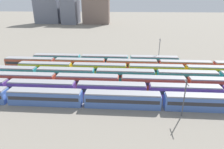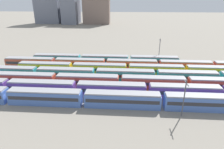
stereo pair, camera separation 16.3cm
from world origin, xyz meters
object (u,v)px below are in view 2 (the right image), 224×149
at_px(train_track_4, 128,70).
at_px(train_track_2, 187,84).
at_px(train_track_3, 156,76).
at_px(train_track_6, 105,60).
at_px(train_track_0, 83,98).
at_px(train_track_5, 132,65).
at_px(catenary_pole_1, 159,50).
at_px(train_track_1, 111,89).
at_px(catenary_pole_0, 184,97).

bearing_deg(train_track_4, train_track_2, -31.91).
xyz_separation_m(train_track_3, train_track_6, (-17.47, 15.60, -0.00)).
height_order(train_track_0, train_track_5, same).
distance_m(train_track_0, train_track_4, 23.41).
bearing_deg(train_track_3, catenary_pole_1, 79.16).
bearing_deg(train_track_1, catenary_pole_0, -27.57).
relative_size(train_track_3, train_track_4, 1.51).
distance_m(train_track_2, train_track_6, 32.88).
height_order(train_track_5, catenary_pole_0, catenary_pole_0).
bearing_deg(train_track_5, train_track_0, -115.25).
bearing_deg(train_track_1, train_track_4, 74.62).
xyz_separation_m(train_track_2, train_track_3, (-7.99, 5.20, 0.00)).
height_order(train_track_1, train_track_6, same).
relative_size(train_track_2, train_track_5, 1.20).
xyz_separation_m(train_track_5, catenary_pole_1, (10.80, 8.42, 3.57)).
distance_m(train_track_0, train_track_6, 31.26).
bearing_deg(train_track_3, train_track_4, 149.17).
distance_m(train_track_6, catenary_pole_0, 40.33).
relative_size(train_track_3, catenary_pole_0, 12.90).
bearing_deg(train_track_3, catenary_pole_0, -80.29).
distance_m(catenary_pole_0, catenary_pole_1, 37.70).
relative_size(train_track_5, train_track_6, 1.68).
height_order(train_track_1, train_track_5, same).
bearing_deg(train_track_5, catenary_pole_1, 37.94).
relative_size(train_track_1, train_track_2, 0.83).
bearing_deg(catenary_pole_1, train_track_6, -171.32).
bearing_deg(train_track_1, train_track_2, 13.91).
distance_m(train_track_0, train_track_5, 28.75).
relative_size(train_track_5, catenary_pole_1, 9.50).
xyz_separation_m(train_track_1, train_track_6, (-4.47, 26.00, -0.00)).
relative_size(train_track_1, catenary_pole_1, 9.50).
height_order(train_track_2, train_track_5, same).
distance_m(train_track_1, catenary_pole_1, 33.80).
height_order(train_track_3, catenary_pole_0, catenary_pole_0).
relative_size(train_track_2, train_track_4, 1.51).
relative_size(train_track_0, train_track_4, 1.00).
bearing_deg(train_track_6, train_track_1, -80.24).
xyz_separation_m(train_track_0, train_track_6, (1.98, 31.20, -0.00)).
bearing_deg(catenary_pole_0, train_track_0, 171.78).
distance_m(train_track_0, train_track_2, 29.34).
bearing_deg(train_track_2, catenary_pole_1, 100.34).
xyz_separation_m(train_track_2, train_track_6, (-25.46, 20.80, -0.00)).
bearing_deg(catenary_pole_1, train_track_5, -142.06).
bearing_deg(catenary_pole_1, train_track_3, -100.84).
height_order(train_track_1, train_track_3, same).
bearing_deg(train_track_6, train_track_5, -26.83).
distance_m(train_track_1, train_track_5, 21.60).
height_order(train_track_0, train_track_2, same).
xyz_separation_m(train_track_3, train_track_5, (-7.19, 10.40, 0.00)).
relative_size(train_track_1, catenary_pole_0, 10.73).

